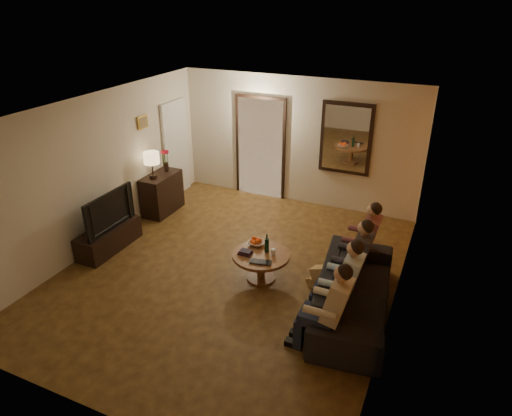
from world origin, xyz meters
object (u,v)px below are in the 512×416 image
at_px(table_lamp, 152,165).
at_px(wine_bottle, 267,243).
at_px(person_b, 343,286).
at_px(laptop, 260,264).
at_px(tv_stand, 109,238).
at_px(dresser, 162,193).
at_px(sofa, 354,291).
at_px(person_a, 331,313).
at_px(bowl, 256,243).
at_px(dog, 326,274).
at_px(person_d, 363,243).
at_px(coffee_table, 261,266).
at_px(tv, 105,210).
at_px(person_c, 354,263).

distance_m(table_lamp, wine_bottle, 3.05).
bearing_deg(person_b, laptop, 169.82).
xyz_separation_m(tv_stand, person_b, (4.16, -0.28, 0.39)).
height_order(dresser, sofa, dresser).
relative_size(table_lamp, sofa, 0.23).
bearing_deg(dresser, tv_stand, -90.00).
bearing_deg(person_a, person_b, 90.00).
bearing_deg(wine_bottle, bowl, 152.45).
xyz_separation_m(table_lamp, laptop, (2.87, -1.44, -0.60)).
bearing_deg(dog, person_d, 74.00).
bearing_deg(dog, sofa, -14.41).
relative_size(person_a, laptop, 3.65).
bearing_deg(table_lamp, coffee_table, -22.79).
bearing_deg(dresser, bowl, -24.19).
relative_size(tv, coffee_table, 1.29).
height_order(person_b, wine_bottle, person_b).
xyz_separation_m(dresser, table_lamp, (0.00, -0.22, 0.67)).
xyz_separation_m(tv_stand, tv, (0.00, 0.00, 0.53)).
distance_m(coffee_table, laptop, 0.38).
distance_m(table_lamp, bowl, 2.82).
height_order(coffee_table, wine_bottle, wine_bottle).
bearing_deg(person_c, laptop, -164.12).
height_order(tv_stand, person_b, person_b).
bearing_deg(person_a, wine_bottle, 137.94).
distance_m(sofa, wine_bottle, 1.50).
relative_size(person_d, bowl, 4.63).
distance_m(person_d, laptop, 1.62).
height_order(person_a, person_b, same).
height_order(tv_stand, person_a, person_a).
xyz_separation_m(person_b, dog, (-0.40, 0.63, -0.32)).
height_order(person_a, person_d, same).
relative_size(table_lamp, tv_stand, 0.44).
bearing_deg(sofa, person_d, -0.57).
xyz_separation_m(person_c, laptop, (-1.29, -0.37, -0.14)).
bearing_deg(laptop, person_a, -44.65).
bearing_deg(wine_bottle, tv_stand, -173.33).
bearing_deg(bowl, person_d, 16.56).
relative_size(person_d, wine_bottle, 3.87).
height_order(tv, laptop, tv).
distance_m(person_c, laptop, 1.35).
relative_size(tv, person_a, 0.95).
relative_size(person_c, coffee_table, 1.36).
distance_m(sofa, person_d, 0.94).
xyz_separation_m(tv_stand, laptop, (2.87, -0.05, 0.26)).
distance_m(coffee_table, wine_bottle, 0.40).
bearing_deg(wine_bottle, dresser, 155.53).
bearing_deg(tv_stand, bowl, 9.85).
relative_size(person_a, coffee_table, 1.36).
distance_m(table_lamp, tv, 1.43).
height_order(wine_bottle, laptop, wine_bottle).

